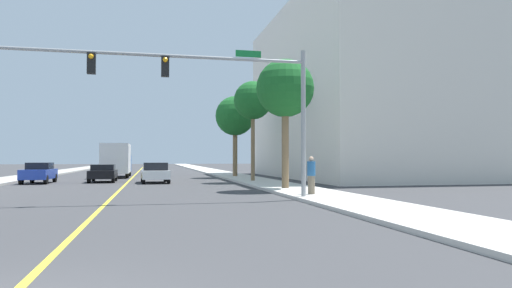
{
  "coord_description": "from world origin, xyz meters",
  "views": [
    {
      "loc": [
        1.79,
        -5.78,
        1.81
      ],
      "look_at": [
        7.61,
        19.98,
        2.62
      ],
      "focal_mm": 32.21,
      "sensor_mm": 36.0,
      "label": 1
    }
  ],
  "objects_px": {
    "palm_near": "(285,89)",
    "palm_far": "(235,116)",
    "pedestrian": "(311,175)",
    "car_white": "(155,172)",
    "palm_mid": "(253,101)",
    "traffic_signal_mast": "(213,85)",
    "delivery_truck": "(117,160)",
    "car_blue": "(39,173)",
    "car_black": "(103,173)"
  },
  "relations": [
    {
      "from": "palm_near",
      "to": "palm_far",
      "type": "distance_m",
      "value": 17.05
    },
    {
      "from": "palm_near",
      "to": "pedestrian",
      "type": "xyz_separation_m",
      "value": [
        -0.08,
        -4.49,
        -4.62
      ]
    },
    {
      "from": "car_white",
      "to": "palm_mid",
      "type": "bearing_deg",
      "value": -12.33
    },
    {
      "from": "traffic_signal_mast",
      "to": "palm_mid",
      "type": "bearing_deg",
      "value": 71.28
    },
    {
      "from": "traffic_signal_mast",
      "to": "delivery_truck",
      "type": "bearing_deg",
      "value": 102.58
    },
    {
      "from": "car_blue",
      "to": "pedestrian",
      "type": "height_order",
      "value": "pedestrian"
    },
    {
      "from": "traffic_signal_mast",
      "to": "delivery_truck",
      "type": "height_order",
      "value": "traffic_signal_mast"
    },
    {
      "from": "car_blue",
      "to": "delivery_truck",
      "type": "distance_m",
      "value": 10.28
    },
    {
      "from": "palm_near",
      "to": "car_black",
      "type": "distance_m",
      "value": 16.7
    },
    {
      "from": "traffic_signal_mast",
      "to": "delivery_truck",
      "type": "relative_size",
      "value": 1.57
    },
    {
      "from": "palm_mid",
      "to": "car_black",
      "type": "bearing_deg",
      "value": 163.51
    },
    {
      "from": "palm_near",
      "to": "palm_mid",
      "type": "bearing_deg",
      "value": 89.86
    },
    {
      "from": "car_black",
      "to": "car_blue",
      "type": "bearing_deg",
      "value": -170.64
    },
    {
      "from": "palm_far",
      "to": "pedestrian",
      "type": "xyz_separation_m",
      "value": [
        -0.29,
        -21.54,
        -4.62
      ]
    },
    {
      "from": "traffic_signal_mast",
      "to": "palm_far",
      "type": "relative_size",
      "value": 1.68
    },
    {
      "from": "palm_near",
      "to": "palm_mid",
      "type": "height_order",
      "value": "palm_mid"
    },
    {
      "from": "palm_far",
      "to": "delivery_truck",
      "type": "relative_size",
      "value": 0.94
    },
    {
      "from": "delivery_truck",
      "to": "palm_far",
      "type": "bearing_deg",
      "value": -16.44
    },
    {
      "from": "palm_far",
      "to": "pedestrian",
      "type": "bearing_deg",
      "value": -90.77
    },
    {
      "from": "palm_far",
      "to": "delivery_truck",
      "type": "height_order",
      "value": "palm_far"
    },
    {
      "from": "car_blue",
      "to": "delivery_truck",
      "type": "height_order",
      "value": "delivery_truck"
    },
    {
      "from": "car_white",
      "to": "car_black",
      "type": "xyz_separation_m",
      "value": [
        -3.81,
        2.01,
        -0.05
      ]
    },
    {
      "from": "palm_near",
      "to": "palm_mid",
      "type": "relative_size",
      "value": 0.98
    },
    {
      "from": "car_blue",
      "to": "pedestrian",
      "type": "distance_m",
      "value": 21.57
    },
    {
      "from": "palm_near",
      "to": "palm_far",
      "type": "xyz_separation_m",
      "value": [
        0.21,
        17.05,
        0.0
      ]
    },
    {
      "from": "palm_mid",
      "to": "traffic_signal_mast",
      "type": "bearing_deg",
      "value": -108.72
    },
    {
      "from": "car_white",
      "to": "delivery_truck",
      "type": "distance_m",
      "value": 10.97
    },
    {
      "from": "traffic_signal_mast",
      "to": "palm_far",
      "type": "xyz_separation_m",
      "value": [
        4.95,
        22.58,
        0.77
      ]
    },
    {
      "from": "car_black",
      "to": "pedestrian",
      "type": "relative_size",
      "value": 2.3
    },
    {
      "from": "palm_far",
      "to": "car_white",
      "type": "xyz_separation_m",
      "value": [
        -7.22,
        -7.33,
        -4.88
      ]
    },
    {
      "from": "car_white",
      "to": "palm_near",
      "type": "bearing_deg",
      "value": -56.89
    },
    {
      "from": "traffic_signal_mast",
      "to": "palm_near",
      "type": "height_order",
      "value": "palm_near"
    },
    {
      "from": "palm_far",
      "to": "car_white",
      "type": "distance_m",
      "value": 11.39
    },
    {
      "from": "car_black",
      "to": "delivery_truck",
      "type": "relative_size",
      "value": 0.51
    },
    {
      "from": "traffic_signal_mast",
      "to": "car_black",
      "type": "bearing_deg",
      "value": 109.39
    },
    {
      "from": "car_black",
      "to": "pedestrian",
      "type": "bearing_deg",
      "value": -57.12
    },
    {
      "from": "car_black",
      "to": "delivery_truck",
      "type": "distance_m",
      "value": 8.43
    },
    {
      "from": "traffic_signal_mast",
      "to": "car_white",
      "type": "relative_size",
      "value": 2.9
    },
    {
      "from": "palm_mid",
      "to": "pedestrian",
      "type": "xyz_separation_m",
      "value": [
        -0.1,
        -13.01,
        -4.99
      ]
    },
    {
      "from": "car_white",
      "to": "delivery_truck",
      "type": "xyz_separation_m",
      "value": [
        -3.45,
        10.38,
        0.89
      ]
    },
    {
      "from": "palm_mid",
      "to": "palm_far",
      "type": "distance_m",
      "value": 8.54
    },
    {
      "from": "pedestrian",
      "to": "palm_near",
      "type": "bearing_deg",
      "value": -161.57
    },
    {
      "from": "pedestrian",
      "to": "car_blue",
      "type": "bearing_deg",
      "value": -116.39
    },
    {
      "from": "palm_far",
      "to": "car_black",
      "type": "height_order",
      "value": "palm_far"
    },
    {
      "from": "car_white",
      "to": "traffic_signal_mast",
      "type": "bearing_deg",
      "value": -84.22
    },
    {
      "from": "palm_near",
      "to": "car_black",
      "type": "bearing_deg",
      "value": 132.67
    },
    {
      "from": "traffic_signal_mast",
      "to": "palm_near",
      "type": "distance_m",
      "value": 7.32
    },
    {
      "from": "palm_far",
      "to": "car_white",
      "type": "height_order",
      "value": "palm_far"
    },
    {
      "from": "palm_near",
      "to": "delivery_truck",
      "type": "relative_size",
      "value": 0.91
    },
    {
      "from": "traffic_signal_mast",
      "to": "pedestrian",
      "type": "relative_size",
      "value": 7.12
    }
  ]
}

